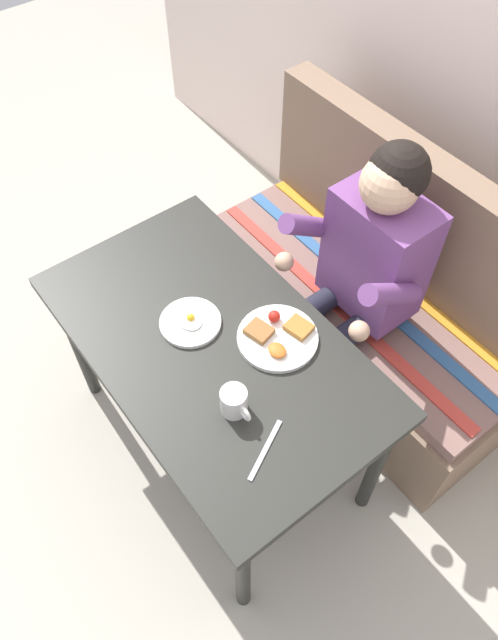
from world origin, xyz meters
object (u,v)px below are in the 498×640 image
object	(u,v)px
table	(213,355)
coffee_mug	(234,401)
person	(361,267)
plate_breakfast	(278,336)
knife	(265,450)
plate_eggs	(190,322)
couch	(365,304)

from	to	relation	value
table	coffee_mug	world-z (taller)	coffee_mug
person	coffee_mug	world-z (taller)	person
plate_breakfast	knife	size ratio (longest dim) A/B	1.30
table	person	xyz separation A→B (m)	(0.07, 0.59, 0.09)
table	knife	xyz separation A→B (m)	(0.40, -0.10, 0.08)
coffee_mug	knife	distance (m)	0.16
table	coffee_mug	bearing A→B (deg)	-20.17
person	plate_eggs	bearing A→B (deg)	-105.43
couch	knife	world-z (taller)	couch
plate_eggs	knife	bearing A→B (deg)	-9.49
plate_breakfast	coffee_mug	xyz separation A→B (m)	(0.12, -0.26, 0.04)
couch	knife	bearing A→B (deg)	-65.31
plate_breakfast	table	bearing A→B (deg)	-124.70
plate_eggs	table	bearing A→B (deg)	8.20
couch	coffee_mug	size ratio (longest dim) A/B	12.20
person	knife	bearing A→B (deg)	-64.46
plate_breakfast	plate_eggs	bearing A→B (deg)	-139.42
couch	plate_breakfast	bearing A→B (deg)	-78.57
table	plate_breakfast	size ratio (longest dim) A/B	4.63
couch	coffee_mug	world-z (taller)	couch
person	plate_eggs	xyz separation A→B (m)	(-0.17, -0.60, -0.00)
couch	person	world-z (taller)	person
table	plate_breakfast	xyz separation A→B (m)	(0.12, 0.17, 0.09)
plate_eggs	knife	world-z (taller)	plate_eggs
table	knife	distance (m)	0.42
coffee_mug	knife	xyz separation A→B (m)	(0.16, -0.01, -0.05)
plate_breakfast	knife	xyz separation A→B (m)	(0.28, -0.27, -0.01)
plate_eggs	person	bearing A→B (deg)	74.57
table	knife	world-z (taller)	knife
person	coffee_mug	xyz separation A→B (m)	(0.17, -0.68, 0.04)
person	plate_breakfast	distance (m)	0.42
knife	person	bearing A→B (deg)	89.18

